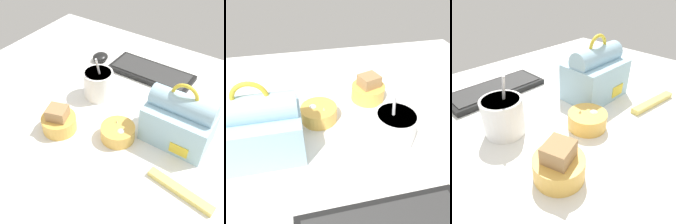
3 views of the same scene
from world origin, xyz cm
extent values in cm
cube|color=white|center=(0.00, 0.00, 1.00)|extent=(140.00, 110.00, 2.00)
cube|color=black|center=(-5.90, 28.72, 2.90)|extent=(32.28, 13.47, 1.80)
cube|color=#333333|center=(-5.90, 28.72, 3.95)|extent=(29.70, 11.05, 0.30)
cube|color=#9EC6DB|center=(16.10, 3.23, 7.86)|extent=(19.29, 13.16, 11.71)
cylinder|color=#9EC6DB|center=(16.10, 3.23, 15.48)|extent=(18.32, 6.44, 6.44)
cube|color=yellow|center=(19.48, -3.45, 5.22)|extent=(5.40, 0.30, 3.51)
torus|color=yellow|center=(16.10, 3.23, 18.38)|extent=(7.75, 1.00, 7.75)
cylinder|color=white|center=(-15.45, 7.14, 6.85)|extent=(10.36, 10.36, 9.71)
cylinder|color=olive|center=(-15.45, 7.14, 11.41)|extent=(9.12, 9.12, 0.60)
cylinder|color=silver|center=(-14.68, 6.62, 12.76)|extent=(0.70, 3.38, 11.00)
cylinder|color=#EAB24C|center=(-15.67, -13.28, 4.44)|extent=(10.64, 10.64, 4.89)
cube|color=#A87F51|center=(-15.67, -13.28, 7.13)|extent=(7.21, 6.87, 6.84)
cylinder|color=#EAB24C|center=(1.36, -6.27, 4.17)|extent=(10.35, 10.35, 4.34)
ellipsoid|color=white|center=(2.91, -7.05, 5.17)|extent=(2.82, 2.82, 3.31)
cone|color=#F4DB84|center=(0.06, -4.82, 5.36)|extent=(4.68, 4.68, 3.69)
sphere|color=black|center=(1.69, -9.41, 4.14)|extent=(1.24, 1.24, 1.24)
sphere|color=black|center=(2.12, -8.81, 4.14)|extent=(1.24, 1.24, 1.24)
sphere|color=black|center=(2.18, -8.07, 4.14)|extent=(1.24, 1.24, 1.24)
ellipsoid|color=black|center=(-28.50, 26.25, 3.56)|extent=(6.10, 6.95, 3.13)
cube|color=#EFD666|center=(24.75, -13.34, 2.80)|extent=(18.49, 4.71, 1.60)
camera|label=1|loc=(32.25, -55.22, 65.40)|focal=45.00mm
camera|label=2|loc=(6.04, 42.23, 44.32)|focal=35.00mm
camera|label=3|loc=(-36.35, -35.67, 37.71)|focal=35.00mm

